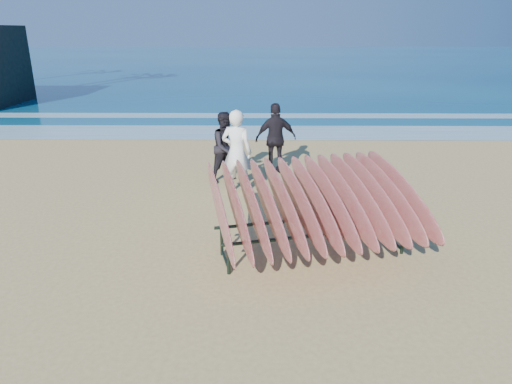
% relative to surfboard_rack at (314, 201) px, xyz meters
% --- Properties ---
extents(ground, '(120.00, 120.00, 0.00)m').
position_rel_surfboard_rack_xyz_m(ground, '(-0.95, -0.35, -0.96)').
color(ground, tan).
rests_on(ground, ground).
extents(ocean, '(160.00, 160.00, 0.00)m').
position_rel_surfboard_rack_xyz_m(ocean, '(-0.95, 54.65, -0.96)').
color(ocean, navy).
rests_on(ocean, ground).
extents(foam_near, '(160.00, 160.00, 0.00)m').
position_rel_surfboard_rack_xyz_m(foam_near, '(-0.95, 9.65, -0.95)').
color(foam_near, white).
rests_on(foam_near, ground).
extents(foam_far, '(160.00, 160.00, 0.00)m').
position_rel_surfboard_rack_xyz_m(foam_far, '(-0.95, 13.15, -0.95)').
color(foam_far, white).
rests_on(foam_far, ground).
extents(surfboard_rack, '(3.73, 3.40, 1.60)m').
position_rel_surfboard_rack_xyz_m(surfboard_rack, '(0.00, 0.00, 0.00)').
color(surfboard_rack, black).
rests_on(surfboard_rack, ground).
extents(person_white, '(0.80, 0.63, 1.92)m').
position_rel_surfboard_rack_xyz_m(person_white, '(-1.41, 3.11, -0.00)').
color(person_white, white).
rests_on(person_white, ground).
extents(person_dark_a, '(1.06, 1.04, 1.72)m').
position_rel_surfboard_rack_xyz_m(person_dark_a, '(-1.71, 3.98, -0.10)').
color(person_dark_a, black).
rests_on(person_dark_a, ground).
extents(person_dark_b, '(1.14, 0.65, 1.83)m').
position_rel_surfboard_rack_xyz_m(person_dark_b, '(-0.48, 4.69, -0.05)').
color(person_dark_b, black).
rests_on(person_dark_b, ground).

